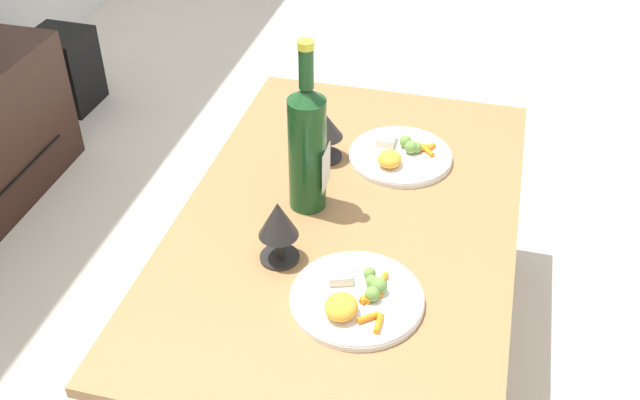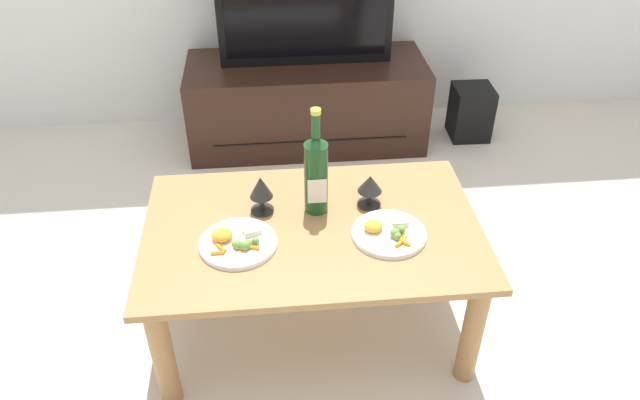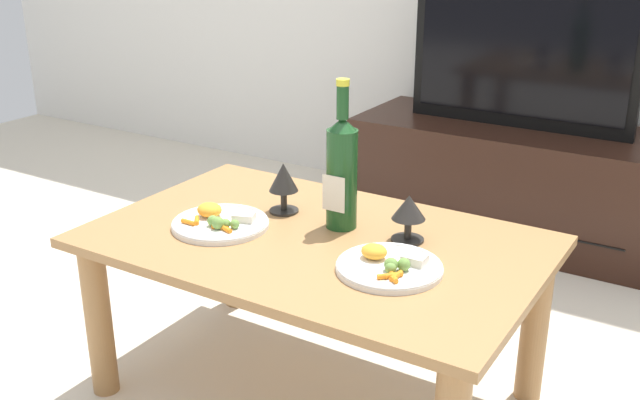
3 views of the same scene
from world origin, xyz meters
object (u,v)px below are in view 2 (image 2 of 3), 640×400
at_px(goblet_left, 261,189).
at_px(dinner_plate_right, 389,233).
at_px(floor_speaker, 471,112).
at_px(wine_bottle, 316,171).
at_px(tv_stand, 307,103).
at_px(goblet_right, 370,186).
at_px(tv_screen, 305,4).
at_px(dinner_plate_left, 237,242).
at_px(dining_table, 313,245).

height_order(goblet_left, dinner_plate_right, goblet_left).
height_order(floor_speaker, wine_bottle, wine_bottle).
bearing_deg(dinner_plate_right, tv_stand, 96.39).
relative_size(goblet_right, dinner_plate_right, 0.49).
height_order(tv_screen, floor_speaker, tv_screen).
bearing_deg(dinner_plate_left, floor_speaker, 48.24).
distance_m(dining_table, wine_bottle, 0.26).
bearing_deg(tv_stand, wine_bottle, -92.87).
relative_size(wine_bottle, goblet_right, 3.22).
bearing_deg(dinner_plate_left, dining_table, 16.18).
distance_m(tv_stand, floor_speaker, 0.90).
relative_size(floor_speaker, dinner_plate_left, 1.16).
relative_size(tv_stand, tv_screen, 1.43).
relative_size(dining_table, tv_stand, 0.90).
xyz_separation_m(tv_stand, tv_screen, (0.00, -0.00, 0.53)).
height_order(tv_screen, dinner_plate_right, tv_screen).
bearing_deg(dinner_plate_right, goblet_left, 156.87).
bearing_deg(wine_bottle, tv_stand, 87.13).
height_order(wine_bottle, dinner_plate_right, wine_bottle).
distance_m(goblet_right, dinner_plate_left, 0.49).
bearing_deg(goblet_right, wine_bottle, -177.45).
height_order(floor_speaker, goblet_right, goblet_right).
bearing_deg(tv_stand, goblet_right, -84.40).
distance_m(dining_table, goblet_left, 0.26).
xyz_separation_m(wine_bottle, dinner_plate_left, (-0.27, -0.17, -0.14)).
bearing_deg(dining_table, goblet_left, 147.92).
distance_m(floor_speaker, dinner_plate_right, 1.60).
xyz_separation_m(floor_speaker, dinner_plate_left, (-1.23, -1.37, 0.33)).
distance_m(tv_screen, floor_speaker, 1.09).
distance_m(tv_stand, dinner_plate_right, 1.45).
relative_size(dining_table, dinner_plate_right, 4.59).
xyz_separation_m(floor_speaker, dinner_plate_right, (-0.74, -1.37, 0.33)).
height_order(dining_table, goblet_left, goblet_left).
bearing_deg(tv_screen, tv_stand, 90.00).
bearing_deg(dinner_plate_right, wine_bottle, 143.27).
height_order(tv_stand, floor_speaker, tv_stand).
bearing_deg(floor_speaker, wine_bottle, -126.78).
bearing_deg(dining_table, wine_bottle, 77.22).
bearing_deg(dinner_plate_left, goblet_right, 21.03).
bearing_deg(dining_table, dinner_plate_left, -163.82).
distance_m(dining_table, floor_speaker, 1.65).
distance_m(dining_table, dinner_plate_left, 0.27).
relative_size(goblet_left, dinner_plate_left, 0.55).
relative_size(tv_screen, dinner_plate_left, 3.46).
xyz_separation_m(wine_bottle, goblet_right, (0.18, 0.01, -0.08)).
bearing_deg(goblet_right, dining_table, -153.57).
bearing_deg(tv_stand, tv_screen, -90.00).
bearing_deg(dinner_plate_left, tv_stand, 76.91).
bearing_deg(floor_speaker, tv_stand, 179.10).
relative_size(tv_screen, goblet_right, 7.25).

